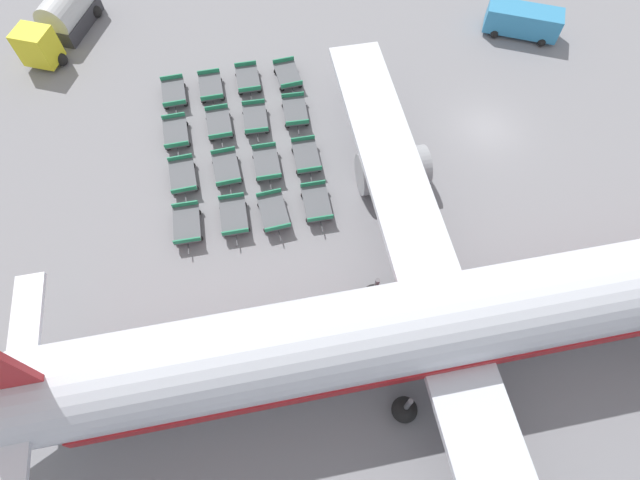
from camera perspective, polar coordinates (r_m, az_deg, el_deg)
name	(u,v)px	position (r m, az deg, el deg)	size (l,w,h in m)	color
ground_plane	(486,128)	(36.22, 18.49, 12.01)	(500.00, 500.00, 0.00)	gray
airplane	(470,317)	(24.61, 16.79, -8.41)	(40.13, 47.12, 14.58)	silver
fuel_tanker_secondary	(63,18)	(44.92, -27.33, 21.65)	(8.11, 5.27, 3.27)	yellow
service_van	(523,21)	(43.52, 22.14, 22.20)	(4.03, 5.72, 2.09)	teal
baggage_dolly_row_near_col_a	(174,93)	(37.43, -16.36, 15.81)	(3.36, 1.80, 0.92)	#515459
baggage_dolly_row_near_col_b	(176,133)	(34.84, -16.15, 11.67)	(3.36, 1.79, 0.92)	#515459
baggage_dolly_row_near_col_c	(183,176)	(32.45, -15.41, 7.06)	(3.37, 1.81, 0.92)	#515459
baggage_dolly_row_near_col_d	(187,225)	(30.35, -14.96, 1.72)	(3.33, 1.71, 0.92)	#515459
baggage_dolly_row_mid_a_col_a	(211,87)	(37.23, -12.36, 16.68)	(3.35, 1.76, 0.92)	#515459
baggage_dolly_row_mid_a_col_b	(219,124)	(34.70, -11.46, 12.86)	(3.36, 1.78, 0.92)	#515459
baggage_dolly_row_mid_a_col_c	(226,169)	(32.19, -10.64, 8.01)	(3.37, 1.82, 0.92)	#515459
baggage_dolly_row_mid_a_col_d	(234,216)	(30.06, -9.83, 2.70)	(3.33, 1.72, 0.92)	#515459
baggage_dolly_row_mid_b_col_a	(248,79)	(37.36, -8.24, 17.72)	(3.34, 1.74, 0.92)	#515459
baggage_dolly_row_mid_b_col_b	(255,119)	(34.63, -7.39, 13.56)	(3.32, 1.69, 0.92)	#515459
baggage_dolly_row_mid_b_col_c	(267,164)	(32.06, -6.10, 8.66)	(3.34, 1.72, 0.92)	#515459
baggage_dolly_row_mid_b_col_d	(274,212)	(29.90, -5.33, 3.17)	(3.38, 1.86, 0.92)	#515459
baggage_dolly_row_far_col_a	(288,75)	(37.39, -3.71, 18.29)	(3.39, 1.87, 0.92)	#515459
baggage_dolly_row_far_col_b	(295,111)	(34.86, -2.85, 14.46)	(3.33, 1.70, 0.92)	#515459
baggage_dolly_row_far_col_c	(306,157)	(32.26, -1.57, 9.50)	(3.34, 1.72, 0.92)	#515459
baggage_dolly_row_far_col_d	(317,203)	(30.13, -0.39, 4.22)	(3.33, 1.72, 0.92)	#515459
stand_guidance_stripe	(266,378)	(26.45, -6.20, -15.39)	(1.24, 34.06, 0.01)	white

